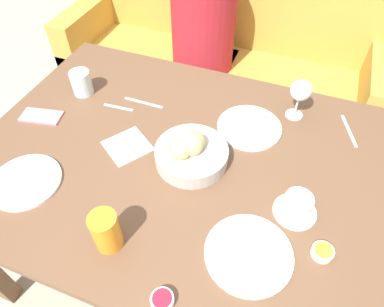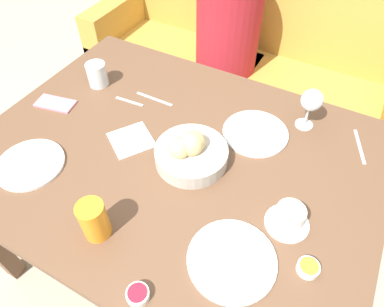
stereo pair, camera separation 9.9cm
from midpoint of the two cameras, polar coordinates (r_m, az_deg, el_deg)
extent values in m
plane|color=#A89E89|center=(1.76, -3.84, -15.98)|extent=(10.00, 10.00, 0.00)
cube|color=brown|center=(1.17, -5.55, -0.97)|extent=(1.35, 1.02, 0.03)
cube|color=brown|center=(1.95, -15.96, 6.80)|extent=(0.06, 0.06, 0.68)
cube|color=brown|center=(1.70, 22.04, -3.41)|extent=(0.06, 0.06, 0.68)
cube|color=#B28938|center=(2.28, 3.00, 11.24)|extent=(1.89, 0.70, 0.42)
cube|color=#B28938|center=(2.26, 5.70, 23.63)|extent=(1.89, 0.20, 0.45)
cube|color=#B28938|center=(2.57, -16.52, 16.77)|extent=(0.14, 0.70, 0.62)
cube|color=#B28938|center=(2.18, 25.61, 7.33)|extent=(0.14, 0.70, 0.62)
cube|color=#23232D|center=(2.22, 0.30, 10.13)|extent=(0.33, 0.45, 0.42)
cylinder|color=#A31E28|center=(1.97, 0.36, 20.72)|extent=(0.35, 0.35, 0.50)
cylinder|color=#B2ADA3|center=(1.12, -2.54, -0.21)|extent=(0.24, 0.24, 0.05)
sphere|color=#DBB775|center=(1.08, -2.69, 1.54)|extent=(0.08, 0.08, 0.08)
sphere|color=#DBB775|center=(1.07, -4.60, 0.56)|extent=(0.07, 0.07, 0.07)
sphere|color=#DBB775|center=(1.09, -2.26, 1.89)|extent=(0.07, 0.07, 0.07)
cylinder|color=white|center=(1.22, -28.13, -4.26)|extent=(0.22, 0.22, 0.01)
cylinder|color=white|center=(0.96, 6.38, -16.45)|extent=(0.24, 0.24, 0.01)
cylinder|color=white|center=(1.25, 7.29, 4.27)|extent=(0.23, 0.23, 0.01)
cylinder|color=orange|center=(0.96, -17.11, -12.42)|extent=(0.08, 0.08, 0.12)
cylinder|color=silver|center=(1.45, -19.86, 10.96)|extent=(0.08, 0.08, 0.10)
cylinder|color=silver|center=(1.33, 14.58, 6.17)|extent=(0.06, 0.06, 0.00)
cylinder|color=silver|center=(1.31, 14.92, 7.46)|extent=(0.01, 0.01, 0.07)
sphere|color=silver|center=(1.26, 15.59, 10.04)|extent=(0.08, 0.08, 0.08)
cylinder|color=white|center=(1.05, 14.10, -9.52)|extent=(0.13, 0.13, 0.01)
cylinder|color=white|center=(1.02, 14.47, -8.44)|extent=(0.08, 0.08, 0.07)
cylinder|color=white|center=(0.91, -8.39, -23.25)|extent=(0.06, 0.06, 0.02)
cylinder|color=#A3192D|center=(0.89, -8.49, -22.98)|extent=(0.05, 0.05, 0.00)
cylinder|color=white|center=(0.99, 18.16, -15.52)|extent=(0.06, 0.06, 0.02)
cylinder|color=#C67F28|center=(0.98, 18.35, -15.17)|extent=(0.05, 0.05, 0.00)
cube|color=#B7B7BC|center=(1.33, 22.80, 3.42)|extent=(0.07, 0.16, 0.00)
cube|color=#B7B7BC|center=(1.37, -10.18, 8.25)|extent=(0.16, 0.01, 0.00)
cube|color=#B7B7BC|center=(1.36, -14.22, 7.37)|extent=(0.12, 0.02, 0.00)
cube|color=white|center=(1.21, -13.03, 1.13)|extent=(0.19, 0.19, 0.00)
cube|color=pink|center=(1.42, -25.65, 5.58)|extent=(0.16, 0.10, 0.01)
camera|label=1|loc=(0.05, -92.55, -2.87)|focal=32.00mm
camera|label=2|loc=(0.05, 87.45, 2.87)|focal=32.00mm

